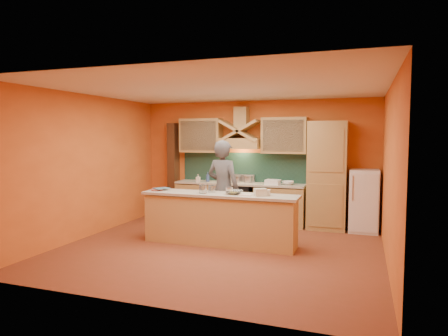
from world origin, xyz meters
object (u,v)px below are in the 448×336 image
(stove, at_px, (239,203))
(kitchen_scale, at_px, (229,191))
(fridge, at_px, (364,201))
(person, at_px, (223,189))
(mixing_bowl, at_px, (234,192))

(stove, xyz_separation_m, kitchen_scale, (0.39, -1.90, 0.55))
(fridge, xyz_separation_m, person, (-2.61, -1.38, 0.31))
(stove, xyz_separation_m, mixing_bowl, (0.49, -1.92, 0.53))
(kitchen_scale, bearing_deg, fridge, 22.48)
(person, distance_m, mixing_bowl, 0.67)
(fridge, xyz_separation_m, kitchen_scale, (-2.31, -1.90, 0.35))
(mixing_bowl, bearing_deg, kitchen_scale, 171.59)
(person, relative_size, kitchen_scale, 15.14)
(stove, xyz_separation_m, fridge, (2.70, 0.00, 0.20))
(stove, height_order, kitchen_scale, kitchen_scale)
(fridge, relative_size, kitchen_scale, 10.30)
(mixing_bowl, bearing_deg, fridge, 40.94)
(fridge, height_order, mixing_bowl, fridge)
(stove, relative_size, fridge, 0.69)
(person, xyz_separation_m, mixing_bowl, (0.40, -0.54, 0.03))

